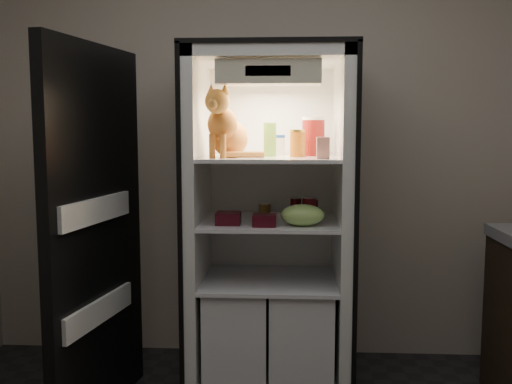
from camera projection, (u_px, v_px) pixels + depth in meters
The scene contains 16 objects.
room_shell at pixel (256, 71), 1.75m from camera, with size 3.60×3.60×3.60m.
refrigerator at pixel (270, 244), 3.22m from camera, with size 0.90×0.72×1.88m.
fridge_door at pixel (96, 236), 2.82m from camera, with size 0.21×0.87×1.85m.
tabby_cat at pixel (226, 130), 3.01m from camera, with size 0.32×0.38×0.38m.
parmesan_shaker at pixel (270, 140), 3.11m from camera, with size 0.07×0.07×0.18m.
mayo_tub at pixel (278, 145), 3.23m from camera, with size 0.08×0.08×0.12m.
salsa_jar at pixel (298, 143), 3.05m from camera, with size 0.08×0.08×0.15m.
pepper_jar at pixel (313, 136), 3.17m from camera, with size 0.13×0.13×0.21m.
cream_carton at pixel (323, 148), 2.88m from camera, with size 0.06×0.06×0.11m, color silver.
soda_can_a at pixel (296, 208), 3.20m from camera, with size 0.06×0.06×0.12m.
soda_can_b at pixel (312, 209), 3.17m from camera, with size 0.06×0.06×0.11m.
soda_can_c at pixel (309, 209), 3.08m from camera, with size 0.07×0.07×0.13m.
condiment_jar at pixel (265, 210), 3.17m from camera, with size 0.07×0.07×0.10m.
grape_bag at pixel (303, 215), 2.95m from camera, with size 0.22×0.16×0.11m, color #7CB353.
berry_box_left at pixel (228, 218), 3.00m from camera, with size 0.13×0.13×0.06m, color #470B14.
berry_box_right at pixel (264, 220), 2.95m from camera, with size 0.12×0.12×0.06m, color #470B14.
Camera 1 is at (0.10, -1.78, 1.45)m, focal length 40.00 mm.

